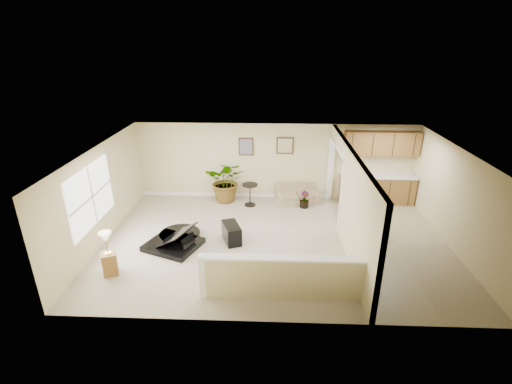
{
  "coord_description": "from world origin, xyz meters",
  "views": [
    {
      "loc": [
        -0.16,
        -8.55,
        4.99
      ],
      "look_at": [
        -0.52,
        0.4,
        1.25
      ],
      "focal_mm": 26.0,
      "sensor_mm": 36.0,
      "label": 1
    }
  ],
  "objects_px": {
    "piano": "(172,227)",
    "palm_plant": "(227,181)",
    "accent_table": "(250,192)",
    "piano_bench": "(232,233)",
    "lamp_stand": "(109,257)",
    "small_plant": "(304,201)",
    "loveseat": "(297,194)"
  },
  "relations": [
    {
      "from": "piano",
      "to": "palm_plant",
      "type": "height_order",
      "value": "palm_plant"
    },
    {
      "from": "piano",
      "to": "loveseat",
      "type": "distance_m",
      "value": 4.45
    },
    {
      "from": "accent_table",
      "to": "palm_plant",
      "type": "distance_m",
      "value": 0.87
    },
    {
      "from": "loveseat",
      "to": "small_plant",
      "type": "xyz_separation_m",
      "value": [
        0.2,
        -0.42,
        -0.06
      ]
    },
    {
      "from": "accent_table",
      "to": "lamp_stand",
      "type": "bearing_deg",
      "value": -127.43
    },
    {
      "from": "piano",
      "to": "piano_bench",
      "type": "relative_size",
      "value": 2.47
    },
    {
      "from": "small_plant",
      "to": "lamp_stand",
      "type": "bearing_deg",
      "value": -141.04
    },
    {
      "from": "loveseat",
      "to": "accent_table",
      "type": "relative_size",
      "value": 2.08
    },
    {
      "from": "accent_table",
      "to": "palm_plant",
      "type": "xyz_separation_m",
      "value": [
        -0.77,
        0.33,
        0.23
      ]
    },
    {
      "from": "piano_bench",
      "to": "piano",
      "type": "bearing_deg",
      "value": -171.24
    },
    {
      "from": "piano_bench",
      "to": "loveseat",
      "type": "xyz_separation_m",
      "value": [
        1.89,
        2.64,
        0.04
      ]
    },
    {
      "from": "piano_bench",
      "to": "palm_plant",
      "type": "relative_size",
      "value": 0.52
    },
    {
      "from": "piano",
      "to": "palm_plant",
      "type": "relative_size",
      "value": 1.28
    },
    {
      "from": "loveseat",
      "to": "small_plant",
      "type": "bearing_deg",
      "value": -78.73
    },
    {
      "from": "piano_bench",
      "to": "lamp_stand",
      "type": "xyz_separation_m",
      "value": [
        -2.6,
        -1.57,
        0.21
      ]
    },
    {
      "from": "piano",
      "to": "palm_plant",
      "type": "bearing_deg",
      "value": 90.81
    },
    {
      "from": "lamp_stand",
      "to": "piano",
      "type": "bearing_deg",
      "value": 50.75
    },
    {
      "from": "piano",
      "to": "palm_plant",
      "type": "xyz_separation_m",
      "value": [
        1.1,
        2.87,
        0.19
      ]
    },
    {
      "from": "small_plant",
      "to": "lamp_stand",
      "type": "distance_m",
      "value": 6.03
    },
    {
      "from": "piano_bench",
      "to": "lamp_stand",
      "type": "distance_m",
      "value": 3.05
    },
    {
      "from": "piano",
      "to": "small_plant",
      "type": "relative_size",
      "value": 3.36
    },
    {
      "from": "palm_plant",
      "to": "small_plant",
      "type": "bearing_deg",
      "value": -9.45
    },
    {
      "from": "palm_plant",
      "to": "small_plant",
      "type": "distance_m",
      "value": 2.57
    },
    {
      "from": "piano_bench",
      "to": "lamp_stand",
      "type": "relative_size",
      "value": 0.69
    },
    {
      "from": "piano_bench",
      "to": "accent_table",
      "type": "distance_m",
      "value": 2.34
    },
    {
      "from": "loveseat",
      "to": "palm_plant",
      "type": "bearing_deg",
      "value": 166.52
    },
    {
      "from": "small_plant",
      "to": "lamp_stand",
      "type": "relative_size",
      "value": 0.51
    },
    {
      "from": "piano",
      "to": "piano_bench",
      "type": "xyz_separation_m",
      "value": [
        1.51,
        0.23,
        -0.26
      ]
    },
    {
      "from": "loveseat",
      "to": "piano",
      "type": "bearing_deg",
      "value": -153.43
    },
    {
      "from": "accent_table",
      "to": "small_plant",
      "type": "height_order",
      "value": "accent_table"
    },
    {
      "from": "piano_bench",
      "to": "loveseat",
      "type": "relative_size",
      "value": 0.49
    },
    {
      "from": "piano",
      "to": "accent_table",
      "type": "height_order",
      "value": "piano"
    }
  ]
}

